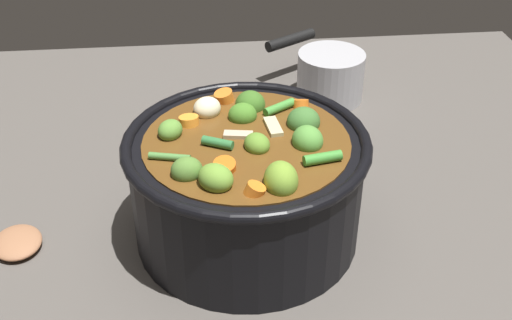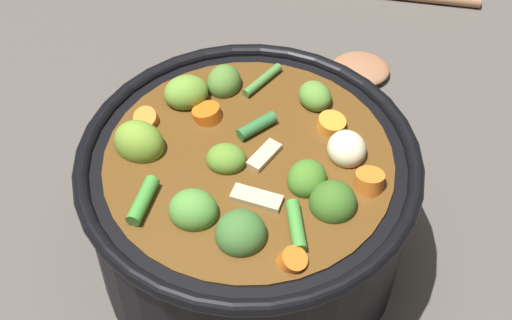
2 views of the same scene
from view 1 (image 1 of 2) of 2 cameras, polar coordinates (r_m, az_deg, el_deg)
ground_plane at (r=0.75m, az=-0.79°, el=-6.52°), size 1.10×1.10×0.00m
cooking_pot at (r=0.71m, az=-0.82°, el=-2.20°), size 0.27×0.27×0.15m
small_saucepan at (r=1.01m, az=6.56°, el=7.60°), size 0.17×0.15×0.08m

